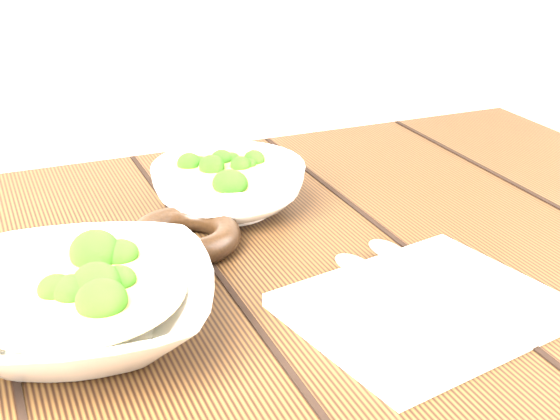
{
  "coord_description": "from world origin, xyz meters",
  "views": [
    {
      "loc": [
        -0.23,
        -0.62,
        1.11
      ],
      "look_at": [
        0.05,
        0.04,
        0.8
      ],
      "focal_mm": 50.0,
      "sensor_mm": 36.0,
      "label": 1
    }
  ],
  "objects_px": {
    "soup_bowl_front": "(78,306)",
    "trivet": "(185,236)",
    "table": "(249,386)",
    "napkin": "(425,308)",
    "soup_bowl_back": "(229,186)"
  },
  "relations": [
    {
      "from": "soup_bowl_front",
      "to": "trivet",
      "type": "relative_size",
      "value": 2.36
    },
    {
      "from": "table",
      "to": "napkin",
      "type": "relative_size",
      "value": 5.34
    },
    {
      "from": "table",
      "to": "napkin",
      "type": "bearing_deg",
      "value": -42.37
    },
    {
      "from": "table",
      "to": "trivet",
      "type": "distance_m",
      "value": 0.17
    },
    {
      "from": "soup_bowl_front",
      "to": "trivet",
      "type": "xyz_separation_m",
      "value": [
        0.13,
        0.13,
        -0.02
      ]
    },
    {
      "from": "soup_bowl_front",
      "to": "soup_bowl_back",
      "type": "xyz_separation_m",
      "value": [
        0.21,
        0.21,
        -0.0
      ]
    },
    {
      "from": "trivet",
      "to": "napkin",
      "type": "xyz_separation_m",
      "value": [
        0.16,
        -0.21,
        -0.01
      ]
    },
    {
      "from": "table",
      "to": "soup_bowl_front",
      "type": "distance_m",
      "value": 0.22
    },
    {
      "from": "soup_bowl_front",
      "to": "soup_bowl_back",
      "type": "height_order",
      "value": "soup_bowl_front"
    },
    {
      "from": "soup_bowl_front",
      "to": "soup_bowl_back",
      "type": "bearing_deg",
      "value": 45.04
    },
    {
      "from": "table",
      "to": "soup_bowl_back",
      "type": "distance_m",
      "value": 0.23
    },
    {
      "from": "soup_bowl_front",
      "to": "napkin",
      "type": "bearing_deg",
      "value": -15.77
    },
    {
      "from": "soup_bowl_back",
      "to": "trivet",
      "type": "relative_size",
      "value": 1.72
    },
    {
      "from": "table",
      "to": "trivet",
      "type": "height_order",
      "value": "trivet"
    },
    {
      "from": "table",
      "to": "soup_bowl_front",
      "type": "bearing_deg",
      "value": -168.54
    }
  ]
}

